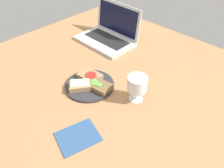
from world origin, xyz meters
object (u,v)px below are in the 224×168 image
Objects in this scene: plate at (90,85)px; sandwich_with_cucumber at (98,85)px; napkin at (78,137)px; sandwich_with_tomato at (90,76)px; wine_glass at (137,85)px; laptop at (108,34)px; sandwich_with_cheese at (80,85)px.

plate is 5.06cm from sandwich_with_cucumber.
sandwich_with_tomato is at bearing 130.82° from napkin.
sandwich_with_tomato is at bearing 166.47° from sandwich_with_cucumber.
napkin is at bearing -94.88° from wine_glass.
sandwich_with_cucumber is 45.73cm from laptop.
sandwich_with_cucumber is at bearing -157.02° from wine_glass.
laptop reaches higher than wine_glass.
sandwich_with_tomato is at bearing -168.31° from wine_glass.
wine_glass is at bearing 21.63° from plate.
sandwich_with_cheese is 0.96× the size of wine_glass.
sandwich_with_cucumber is (4.55, 1.35, 1.77)cm from plate.
laptop is at bearing 123.29° from plate.
sandwich_with_cheese is 0.90× the size of sandwich_with_cucumber.
laptop reaches higher than plate.
sandwich_with_tomato is 0.98× the size of sandwich_with_cheese.
sandwich_with_cheese is 8.26cm from sandwich_with_cucumber.
plate is at bearing -158.37° from wine_glass.
wine_glass is at bearing 85.12° from napkin.
napkin is at bearing -41.61° from sandwich_with_cheese.
sandwich_with_cheese is 0.78× the size of napkin.
wine_glass is (24.38, 5.05, 5.94)cm from sandwich_with_tomato.
plate is at bearing 129.93° from napkin.
plate reaches higher than napkin.
wine_glass reaches higher than sandwich_with_cheese.
sandwich_with_cucumber is 1.07× the size of wine_glass.
sandwich_with_cucumber is (7.96, -1.92, -0.01)cm from sandwich_with_tomato.
plate is 1.55× the size of napkin.
sandwich_with_tomato is 0.76× the size of napkin.
sandwich_with_cheese is at bearing -103.27° from plate.
sandwich_with_tomato is 8.19cm from sandwich_with_cucumber.
sandwich_with_cucumber is at bearing 120.68° from napkin.
plate is 5.05cm from sandwich_with_tomato.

